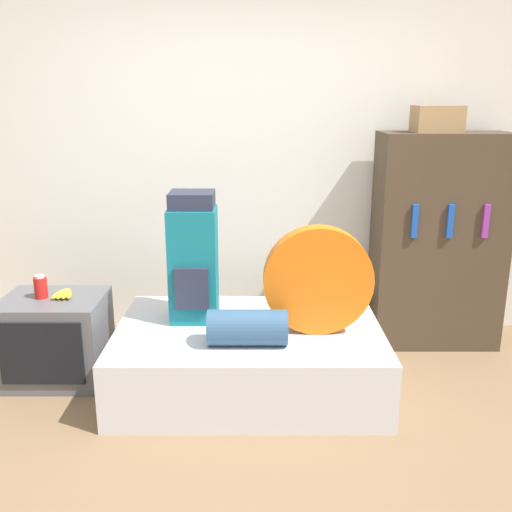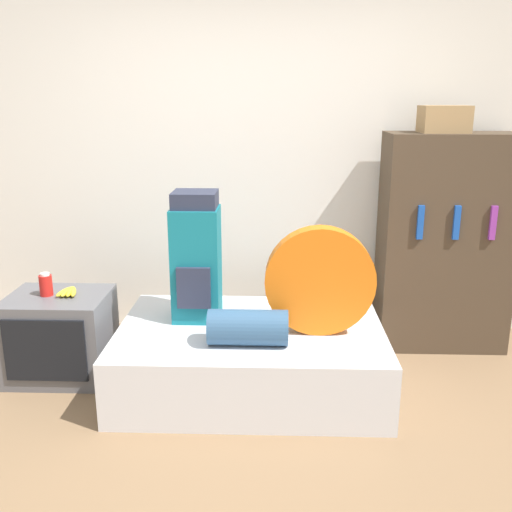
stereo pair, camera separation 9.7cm
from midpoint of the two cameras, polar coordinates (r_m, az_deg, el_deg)
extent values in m
plane|color=#846647|center=(3.00, -2.16, -20.27)|extent=(16.00, 16.00, 0.00)
cube|color=white|center=(4.28, -1.35, 9.48)|extent=(8.00, 0.05, 2.60)
cube|color=silver|center=(3.60, -1.30, -10.00)|extent=(1.62, 1.10, 0.40)
cube|color=#14707F|center=(3.56, -6.84, -0.86)|extent=(0.29, 0.27, 0.71)
cube|color=#282D42|center=(3.48, -7.03, 5.60)|extent=(0.27, 0.25, 0.10)
cube|color=#282D42|center=(3.45, -7.08, -3.27)|extent=(0.20, 0.03, 0.26)
cylinder|color=orange|center=(3.36, 5.59, -2.41)|extent=(0.64, 0.12, 0.64)
cylinder|color=#33567A|center=(3.24, -1.53, -7.16)|extent=(0.45, 0.20, 0.20)
cube|color=#5B5B60|center=(3.90, -19.86, -7.71)|extent=(0.63, 0.51, 0.55)
cube|color=black|center=(3.68, -21.24, -9.09)|extent=(0.50, 0.02, 0.39)
cylinder|color=red|center=(3.81, -21.21, -2.96)|extent=(0.08, 0.08, 0.13)
cylinder|color=white|center=(3.79, -21.32, -1.90)|extent=(0.06, 0.06, 0.02)
ellipsoid|color=yellow|center=(3.81, -19.46, -3.55)|extent=(0.09, 0.18, 0.04)
ellipsoid|color=yellow|center=(3.80, -19.23, -3.56)|extent=(0.06, 0.18, 0.04)
ellipsoid|color=yellow|center=(3.80, -18.99, -3.56)|extent=(0.06, 0.18, 0.04)
ellipsoid|color=yellow|center=(3.79, -18.76, -3.57)|extent=(0.09, 0.18, 0.04)
cube|color=#473828|center=(4.26, 17.29, 1.41)|extent=(0.89, 0.42, 1.53)
cube|color=#194CB2|center=(3.94, 15.12, 3.36)|extent=(0.04, 0.02, 0.23)
cube|color=#194CB2|center=(4.01, 18.41, 3.30)|extent=(0.04, 0.02, 0.23)
cube|color=purple|center=(4.09, 21.58, 3.23)|extent=(0.04, 0.02, 0.23)
cube|color=#A88456|center=(4.11, 17.20, 12.97)|extent=(0.31, 0.25, 0.18)
camera|label=1|loc=(0.05, -90.83, -0.23)|focal=40.00mm
camera|label=2|loc=(0.05, 89.17, 0.23)|focal=40.00mm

